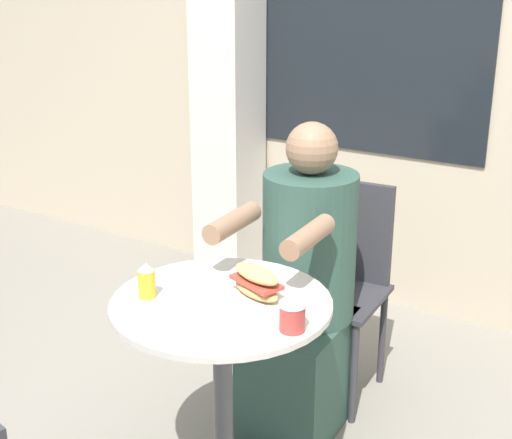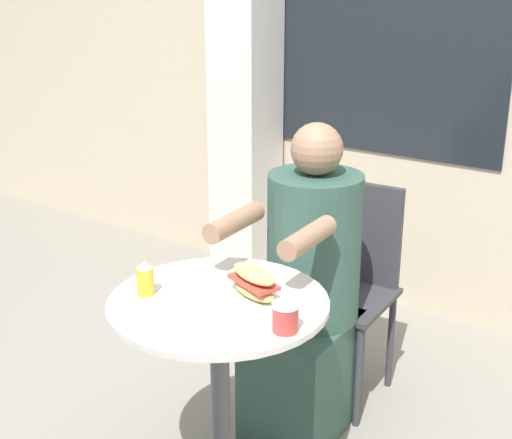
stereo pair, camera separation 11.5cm
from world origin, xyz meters
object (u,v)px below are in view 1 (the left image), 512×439
diner_chair (342,268)px  condiment_bottle (147,281)px  seated_diner (303,302)px  drink_cup (292,316)px  sandwich_on_plate (256,285)px  cafe_table (222,359)px

diner_chair → condiment_bottle: (-0.19, -0.97, 0.27)m
seated_diner → condiment_bottle: (-0.20, -0.62, 0.27)m
diner_chair → condiment_bottle: 1.02m
diner_chair → drink_cup: size_ratio=10.28×
seated_diner → drink_cup: seated_diner is taller
drink_cup → seated_diner: bearing=115.8°
sandwich_on_plate → condiment_bottle: condiment_bottle is taller
sandwich_on_plate → condiment_bottle: (-0.29, -0.17, 0.01)m
cafe_table → diner_chair: 0.87m
seated_diner → sandwich_on_plate: bearing=96.7°
diner_chair → sandwich_on_plate: bearing=92.8°
drink_cup → condiment_bottle: bearing=-174.0°
cafe_table → seated_diner: size_ratio=0.62×
cafe_table → diner_chair: bearing=90.7°
drink_cup → condiment_bottle: 0.48m
seated_diner → cafe_table: bearing=86.4°
seated_diner → sandwich_on_plate: 0.53m
sandwich_on_plate → condiment_bottle: 0.33m
condiment_bottle → drink_cup: bearing=6.0°
drink_cup → cafe_table: bearing=169.7°
diner_chair → seated_diner: bearing=87.5°
drink_cup → condiment_bottle: size_ratio=0.76×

